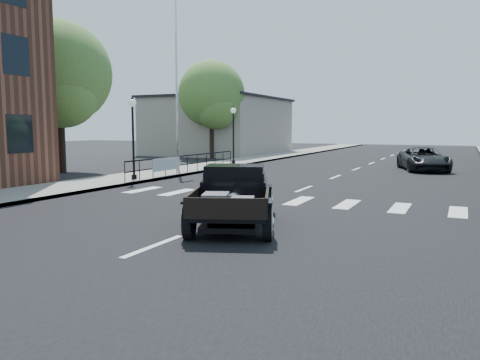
% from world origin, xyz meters
% --- Properties ---
extents(ground, '(120.00, 120.00, 0.00)m').
position_xyz_m(ground, '(0.00, 0.00, 0.00)').
color(ground, black).
rests_on(ground, ground).
extents(road, '(14.00, 80.00, 0.02)m').
position_xyz_m(road, '(0.00, 15.00, 0.01)').
color(road, black).
rests_on(road, ground).
extents(road_markings, '(12.00, 60.00, 0.06)m').
position_xyz_m(road_markings, '(0.00, 10.00, 0.00)').
color(road_markings, silver).
rests_on(road_markings, ground).
extents(sidewalk_left, '(3.00, 80.00, 0.15)m').
position_xyz_m(sidewalk_left, '(-8.50, 15.00, 0.07)').
color(sidewalk_left, '#99968B').
rests_on(sidewalk_left, ground).
extents(low_building_left, '(10.00, 12.00, 5.00)m').
position_xyz_m(low_building_left, '(-15.00, 28.00, 2.50)').
color(low_building_left, '#A39788').
rests_on(low_building_left, ground).
extents(railing, '(0.08, 10.00, 1.00)m').
position_xyz_m(railing, '(-7.30, 10.00, 0.65)').
color(railing, black).
rests_on(railing, sidewalk_left).
extents(banner, '(0.04, 2.20, 0.60)m').
position_xyz_m(banner, '(-7.22, 8.00, 0.45)').
color(banner, silver).
rests_on(banner, sidewalk_left).
extents(lamp_post_b, '(0.36, 0.36, 3.67)m').
position_xyz_m(lamp_post_b, '(-7.60, 6.00, 1.99)').
color(lamp_post_b, black).
rests_on(lamp_post_b, sidewalk_left).
extents(lamp_post_c, '(0.36, 0.36, 3.67)m').
position_xyz_m(lamp_post_c, '(-7.60, 16.00, 1.99)').
color(lamp_post_c, black).
rests_on(lamp_post_c, sidewalk_left).
extents(flagpole, '(0.12, 0.12, 11.32)m').
position_xyz_m(flagpole, '(-9.20, 12.00, 5.81)').
color(flagpole, silver).
rests_on(flagpole, sidewalk_left).
extents(big_tree_near, '(5.54, 5.54, 8.13)m').
position_xyz_m(big_tree_near, '(-14.00, 8.00, 4.07)').
color(big_tree_near, '#4D7432').
rests_on(big_tree_near, ground).
extents(big_tree_far, '(5.25, 5.25, 7.71)m').
position_xyz_m(big_tree_far, '(-12.50, 22.00, 3.86)').
color(big_tree_far, '#4D7432').
rests_on(big_tree_far, ground).
extents(hotrod_pickup, '(3.55, 4.90, 1.54)m').
position_xyz_m(hotrod_pickup, '(0.56, -0.38, 0.77)').
color(hotrod_pickup, black).
rests_on(hotrod_pickup, ground).
extents(second_car, '(3.52, 5.20, 1.32)m').
position_xyz_m(second_car, '(3.61, 17.67, 0.66)').
color(second_car, black).
rests_on(second_car, ground).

